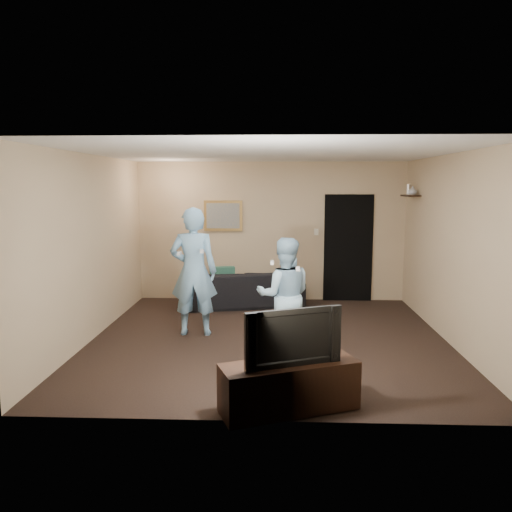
{
  "coord_description": "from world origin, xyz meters",
  "views": [
    {
      "loc": [
        0.1,
        -6.87,
        2.18
      ],
      "look_at": [
        -0.19,
        0.3,
        1.15
      ],
      "focal_mm": 35.0,
      "sensor_mm": 36.0,
      "label": 1
    }
  ],
  "objects_px": {
    "tv_console": "(289,386)",
    "wii_player_left": "(194,272)",
    "sofa": "(243,288)",
    "television": "(290,335)",
    "wii_player_right": "(284,295)"
  },
  "relations": [
    {
      "from": "tv_console",
      "to": "wii_player_left",
      "type": "xyz_separation_m",
      "value": [
        -1.33,
        2.47,
        0.68
      ]
    },
    {
      "from": "sofa",
      "to": "television",
      "type": "distance_m",
      "value": 4.36
    },
    {
      "from": "wii_player_left",
      "to": "sofa",
      "type": "bearing_deg",
      "value": 71.81
    },
    {
      "from": "tv_console",
      "to": "television",
      "type": "xyz_separation_m",
      "value": [
        0.0,
        0.0,
        0.51
      ]
    },
    {
      "from": "wii_player_right",
      "to": "wii_player_left",
      "type": "bearing_deg",
      "value": 150.8
    },
    {
      "from": "tv_console",
      "to": "wii_player_right",
      "type": "relative_size",
      "value": 0.88
    },
    {
      "from": "tv_console",
      "to": "wii_player_right",
      "type": "distance_m",
      "value": 1.82
    },
    {
      "from": "sofa",
      "to": "wii_player_right",
      "type": "distance_m",
      "value": 2.66
    },
    {
      "from": "wii_player_left",
      "to": "tv_console",
      "type": "bearing_deg",
      "value": -61.82
    },
    {
      "from": "tv_console",
      "to": "wii_player_right",
      "type": "xyz_separation_m",
      "value": [
        -0.02,
        1.75,
        0.51
      ]
    },
    {
      "from": "sofa",
      "to": "tv_console",
      "type": "relative_size",
      "value": 1.61
    },
    {
      "from": "wii_player_right",
      "to": "television",
      "type": "bearing_deg",
      "value": -89.21
    },
    {
      "from": "television",
      "to": "wii_player_right",
      "type": "distance_m",
      "value": 1.75
    },
    {
      "from": "television",
      "to": "wii_player_right",
      "type": "xyz_separation_m",
      "value": [
        -0.02,
        1.75,
        -0.01
      ]
    },
    {
      "from": "sofa",
      "to": "tv_console",
      "type": "distance_m",
      "value": 4.34
    }
  ]
}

